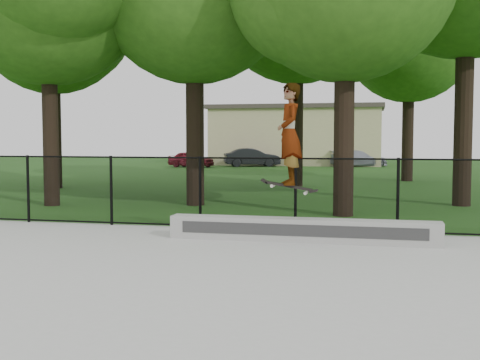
{
  "coord_description": "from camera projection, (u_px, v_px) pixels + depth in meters",
  "views": [
    {
      "loc": [
        3.54,
        -6.11,
        1.94
      ],
      "look_at": [
        1.23,
        4.2,
        1.2
      ],
      "focal_mm": 45.0,
      "sensor_mm": 36.0,
      "label": 1
    }
  ],
  "objects": [
    {
      "name": "car_a",
      "position": [
        191.0,
        159.0,
        40.03
      ],
      "size": [
        3.28,
        1.87,
        1.06
      ],
      "primitive_type": "imported",
      "rotation": [
        0.0,
        0.0,
        1.36
      ],
      "color": "maroon",
      "rests_on": "ground"
    },
    {
      "name": "car_c",
      "position": [
        358.0,
        158.0,
        40.75
      ],
      "size": [
        3.89,
        2.59,
        1.13
      ],
      "primitive_type": "imported",
      "rotation": [
        0.0,
        0.0,
        1.88
      ],
      "color": "#9B9CB0",
      "rests_on": "ground"
    },
    {
      "name": "car_b",
      "position": [
        252.0,
        157.0,
        40.85
      ],
      "size": [
        3.66,
        2.48,
        1.24
      ],
      "primitive_type": "imported",
      "rotation": [
        0.0,
        0.0,
        1.95
      ],
      "color": "black",
      "rests_on": "ground"
    },
    {
      "name": "grind_ledge",
      "position": [
        302.0,
        230.0,
        10.92
      ],
      "size": [
        4.9,
        0.4,
        0.42
      ],
      "primitive_type": "cube",
      "color": "#9F9F9B",
      "rests_on": "concrete_slab"
    },
    {
      "name": "skater_airborne",
      "position": [
        289.0,
        136.0,
        10.73
      ],
      "size": [
        0.83,
        0.77,
        1.98
      ],
      "color": "black",
      "rests_on": "ground"
    },
    {
      "name": "distant_building",
      "position": [
        297.0,
        135.0,
        44.14
      ],
      "size": [
        12.4,
        6.4,
        4.3
      ],
      "color": "#C6B78B",
      "rests_on": "ground"
    },
    {
      "name": "ground",
      "position": [
        55.0,
        308.0,
        6.86
      ],
      "size": [
        100.0,
        100.0,
        0.0
      ],
      "primitive_type": "plane",
      "color": "#245217",
      "rests_on": "ground"
    },
    {
      "name": "chainlink_fence",
      "position": [
        200.0,
        192.0,
        12.54
      ],
      "size": [
        16.06,
        0.06,
        1.5
      ],
      "color": "black",
      "rests_on": "concrete_slab"
    },
    {
      "name": "concrete_slab",
      "position": [
        54.0,
        306.0,
        6.85
      ],
      "size": [
        14.0,
        12.0,
        0.06
      ],
      "primitive_type": "cube",
      "color": "#A9A9A4",
      "rests_on": "ground"
    }
  ]
}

